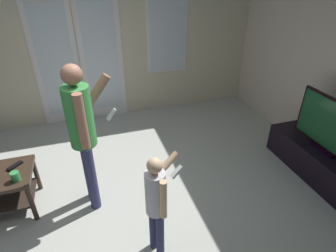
% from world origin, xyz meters
% --- Properties ---
extents(ground_plane, '(6.00, 4.83, 0.02)m').
position_xyz_m(ground_plane, '(0.00, 0.00, -0.01)').
color(ground_plane, '#B9BBB2').
extents(wall_back_with_doors, '(6.00, 0.09, 2.77)m').
position_xyz_m(wall_back_with_doors, '(0.03, 2.38, 1.34)').
color(wall_back_with_doors, beige).
rests_on(wall_back_with_doors, ground_plane).
extents(tv_stand, '(0.44, 1.45, 0.39)m').
position_xyz_m(tv_stand, '(2.65, -0.12, 0.19)').
color(tv_stand, black).
rests_on(tv_stand, ground_plane).
extents(flat_screen_tv, '(0.08, 0.98, 0.66)m').
position_xyz_m(flat_screen_tv, '(2.65, -0.12, 0.73)').
color(flat_screen_tv, black).
rests_on(flat_screen_tv, tv_stand).
extents(person_adult, '(0.50, 0.47, 1.62)m').
position_xyz_m(person_adult, '(-0.10, 0.27, 0.97)').
color(person_adult, navy).
rests_on(person_adult, ground_plane).
extents(person_child, '(0.41, 0.38, 1.09)m').
position_xyz_m(person_child, '(0.42, -0.55, 0.65)').
color(person_child, navy).
rests_on(person_child, ground_plane).
extents(cup_near_edge, '(0.08, 0.08, 0.10)m').
position_xyz_m(cup_near_edge, '(-0.81, 0.29, 0.53)').
color(cup_near_edge, '#378E49').
rests_on(cup_near_edge, coffee_table).
extents(tv_remote_black, '(0.15, 0.16, 0.02)m').
position_xyz_m(tv_remote_black, '(-0.86, 0.53, 0.49)').
color(tv_remote_black, black).
rests_on(tv_remote_black, coffee_table).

